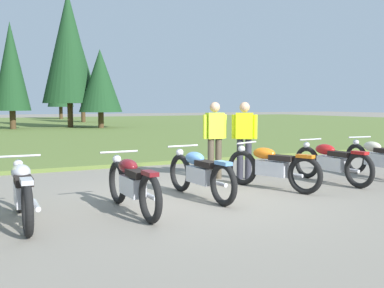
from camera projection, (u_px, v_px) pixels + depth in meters
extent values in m
plane|color=gray|center=(208.00, 199.00, 7.73)|extent=(140.00, 140.00, 0.00)
cube|color=#5B7033|center=(23.00, 127.00, 31.09)|extent=(80.00, 44.00, 0.10)
cylinder|color=#47331E|center=(61.00, 113.00, 46.63)|extent=(0.36, 0.36, 1.36)
cone|color=#193D1E|center=(60.00, 77.00, 46.30)|extent=(2.61, 2.61, 6.13)
cylinder|color=#47331E|center=(70.00, 116.00, 29.80)|extent=(0.36, 0.36, 1.70)
cone|color=#193D1E|center=(69.00, 47.00, 29.41)|extent=(3.50, 3.50, 7.28)
cylinder|color=#47331E|center=(101.00, 121.00, 29.05)|extent=(0.36, 0.36, 1.13)
cone|color=#193D1E|center=(100.00, 81.00, 28.83)|extent=(2.76, 2.76, 4.02)
cylinder|color=#47331E|center=(83.00, 113.00, 38.29)|extent=(0.36, 0.36, 1.75)
cone|color=#193D1E|center=(82.00, 74.00, 38.00)|extent=(2.67, 2.67, 4.80)
cylinder|color=#47331E|center=(13.00, 121.00, 27.65)|extent=(0.36, 0.36, 1.23)
cone|color=#193D1E|center=(11.00, 66.00, 27.36)|extent=(2.21, 2.21, 5.39)
torus|color=black|center=(19.00, 189.00, 6.75)|extent=(0.13, 0.70, 0.70)
torus|color=black|center=(27.00, 209.00, 5.49)|extent=(0.13, 0.70, 0.70)
cube|color=silver|center=(23.00, 194.00, 6.12)|extent=(0.23, 0.65, 0.28)
ellipsoid|color=#B7B7BC|center=(21.00, 172.00, 6.25)|extent=(0.28, 0.49, 0.22)
cube|color=black|center=(23.00, 181.00, 5.90)|extent=(0.24, 0.49, 0.10)
cube|color=#B7B7BC|center=(26.00, 181.00, 5.46)|extent=(0.15, 0.33, 0.06)
cylinder|color=silver|center=(18.00, 156.00, 6.62)|extent=(0.62, 0.06, 0.03)
sphere|color=silver|center=(18.00, 164.00, 6.74)|extent=(0.14, 0.14, 0.14)
cylinder|color=silver|center=(36.00, 205.00, 5.91)|extent=(0.09, 0.55, 0.07)
torus|color=black|center=(118.00, 182.00, 7.35)|extent=(0.11, 0.70, 0.70)
torus|color=black|center=(150.00, 198.00, 6.11)|extent=(0.11, 0.70, 0.70)
cube|color=silver|center=(132.00, 186.00, 6.72)|extent=(0.21, 0.64, 0.28)
ellipsoid|color=maroon|center=(128.00, 166.00, 6.86)|extent=(0.26, 0.48, 0.22)
cube|color=black|center=(137.00, 174.00, 6.51)|extent=(0.22, 0.48, 0.10)
cube|color=maroon|center=(150.00, 173.00, 6.08)|extent=(0.14, 0.32, 0.06)
cylinder|color=silver|center=(119.00, 152.00, 7.21)|extent=(0.62, 0.04, 0.03)
sphere|color=silver|center=(117.00, 159.00, 7.33)|extent=(0.14, 0.14, 0.14)
cylinder|color=silver|center=(149.00, 195.00, 6.53)|extent=(0.07, 0.55, 0.07)
torus|color=black|center=(180.00, 173.00, 8.36)|extent=(0.15, 0.71, 0.70)
torus|color=black|center=(223.00, 184.00, 7.16)|extent=(0.15, 0.71, 0.70)
cube|color=silver|center=(200.00, 175.00, 7.76)|extent=(0.24, 0.65, 0.28)
ellipsoid|color=#598CC6|center=(195.00, 158.00, 7.89)|extent=(0.29, 0.50, 0.22)
cube|color=black|center=(207.00, 164.00, 7.55)|extent=(0.25, 0.49, 0.10)
cube|color=#598CC6|center=(223.00, 163.00, 7.13)|extent=(0.16, 0.33, 0.06)
cylinder|color=silver|center=(183.00, 146.00, 8.23)|extent=(0.62, 0.07, 0.03)
sphere|color=silver|center=(180.00, 152.00, 8.34)|extent=(0.14, 0.14, 0.14)
cylinder|color=silver|center=(217.00, 183.00, 7.58)|extent=(0.11, 0.55, 0.07)
torus|color=black|center=(242.00, 168.00, 9.05)|extent=(0.33, 0.69, 0.70)
torus|color=black|center=(305.00, 175.00, 8.10)|extent=(0.33, 0.69, 0.70)
cube|color=silver|center=(272.00, 169.00, 8.57)|extent=(0.41, 0.67, 0.28)
ellipsoid|color=orange|center=(264.00, 153.00, 8.67)|extent=(0.41, 0.54, 0.22)
cube|color=black|center=(282.00, 158.00, 8.40)|extent=(0.37, 0.53, 0.10)
cube|color=orange|center=(305.00, 156.00, 8.07)|extent=(0.24, 0.35, 0.06)
cylinder|color=silver|center=(247.00, 143.00, 8.94)|extent=(0.59, 0.24, 0.03)
sphere|color=silver|center=(242.00, 149.00, 9.03)|extent=(0.14, 0.14, 0.14)
cylinder|color=silver|center=(289.00, 175.00, 8.48)|extent=(0.25, 0.54, 0.07)
torus|color=black|center=(307.00, 162.00, 9.89)|extent=(0.14, 0.70, 0.70)
torus|color=black|center=(359.00, 170.00, 8.69)|extent=(0.14, 0.70, 0.70)
cube|color=silver|center=(331.00, 164.00, 9.28)|extent=(0.24, 0.65, 0.28)
ellipsoid|color=#AD1919|center=(325.00, 149.00, 9.41)|extent=(0.29, 0.49, 0.22)
cube|color=black|center=(340.00, 154.00, 9.07)|extent=(0.25, 0.49, 0.10)
cube|color=#AD1919|center=(360.00, 153.00, 8.66)|extent=(0.16, 0.33, 0.06)
cylinder|color=silver|center=(311.00, 139.00, 9.76)|extent=(0.62, 0.07, 0.03)
sphere|color=silver|center=(306.00, 145.00, 9.87)|extent=(0.14, 0.14, 0.14)
cylinder|color=silver|center=(348.00, 170.00, 9.11)|extent=(0.10, 0.55, 0.07)
torus|color=black|center=(356.00, 158.00, 10.59)|extent=(0.19, 0.71, 0.70)
cube|color=silver|center=(378.00, 160.00, 9.93)|extent=(0.28, 0.66, 0.28)
ellipsoid|color=beige|center=(372.00, 146.00, 10.07)|extent=(0.32, 0.51, 0.22)
cylinder|color=silver|center=(360.00, 137.00, 10.45)|extent=(0.62, 0.11, 0.03)
sphere|color=silver|center=(356.00, 142.00, 10.58)|extent=(0.14, 0.14, 0.14)
cylinder|color=#4C4233|center=(218.00, 159.00, 9.82)|extent=(0.14, 0.14, 0.88)
cylinder|color=#4C4233|center=(211.00, 159.00, 9.76)|extent=(0.14, 0.14, 0.88)
cube|color=#C6E52D|center=(215.00, 126.00, 9.73)|extent=(0.38, 0.26, 0.56)
sphere|color=tan|center=(215.00, 107.00, 9.69)|extent=(0.22, 0.22, 0.22)
cylinder|color=#C6E52D|center=(225.00, 126.00, 9.81)|extent=(0.09, 0.09, 0.52)
cylinder|color=#C6E52D|center=(205.00, 127.00, 9.65)|extent=(0.09, 0.09, 0.52)
cylinder|color=#2D2D38|center=(240.00, 159.00, 9.74)|extent=(0.14, 0.14, 0.88)
cylinder|color=#2D2D38|center=(248.00, 159.00, 9.71)|extent=(0.14, 0.14, 0.88)
cube|color=#D8EA19|center=(244.00, 126.00, 9.66)|extent=(0.42, 0.40, 0.56)
sphere|color=tan|center=(245.00, 107.00, 9.63)|extent=(0.22, 0.22, 0.22)
cylinder|color=#D8EA19|center=(234.00, 127.00, 9.71)|extent=(0.09, 0.09, 0.52)
cylinder|color=#D8EA19|center=(255.00, 127.00, 9.62)|extent=(0.09, 0.09, 0.52)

